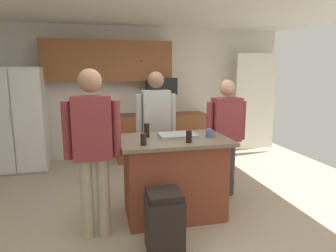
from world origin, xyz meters
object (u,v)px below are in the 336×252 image
person_host_foreground (226,130)px  person_guest_right (93,143)px  person_guest_by_door (156,124)px  microwave_over_range (161,86)px  glass_stout_tall (147,130)px  glass_pilsner (189,137)px  serving_tray (178,136)px  refrigerator (18,119)px  glass_dark_ale (143,139)px  trash_bin (164,222)px  kitchen_island (174,176)px  mug_blue_stoneware (209,133)px

person_host_foreground → person_guest_right: person_guest_right is taller
person_guest_by_door → microwave_over_range: bearing=160.9°
person_guest_right → glass_stout_tall: person_guest_right is taller
glass_pilsner → serving_tray: (-0.05, 0.28, -0.05)m
microwave_over_range → glass_pilsner: (-0.26, -2.67, -0.43)m
person_guest_by_door → person_guest_right: size_ratio=0.98×
refrigerator → person_guest_by_door: 2.66m
glass_dark_ale → glass_pilsner: (0.51, 0.00, 0.00)m
trash_bin → serving_tray: bearing=65.7°
kitchen_island → mug_blue_stoneware: size_ratio=10.58×
mug_blue_stoneware → refrigerator: bearing=138.5°
kitchen_island → serving_tray: size_ratio=2.90×
refrigerator → trash_bin: 3.64m
refrigerator → glass_dark_ale: size_ratio=14.60×
microwave_over_range → person_guest_right: bearing=-115.4°
person_guest_by_door → glass_pilsner: person_guest_by_door is taller
microwave_over_range → person_host_foreground: person_host_foreground is taller
refrigerator → mug_blue_stoneware: (2.65, -2.35, 0.10)m
serving_tray → trash_bin: (-0.33, -0.74, -0.68)m
kitchen_island → glass_pilsner: bearing=-66.2°
glass_dark_ale → glass_pilsner: size_ratio=0.93×
person_guest_right → serving_tray: 1.03m
mug_blue_stoneware → glass_stout_tall: glass_stout_tall is taller
mug_blue_stoneware → glass_dark_ale: (-0.82, -0.21, 0.01)m
kitchen_island → person_guest_right: person_guest_right is taller
refrigerator → microwave_over_range: bearing=2.6°
refrigerator → glass_pilsner: 3.46m
glass_stout_tall → trash_bin: size_ratio=0.27×
person_host_foreground → glass_dark_ale: size_ratio=13.13×
serving_tray → glass_stout_tall: bearing=166.1°
trash_bin → microwave_over_range: bearing=78.3°
glass_dark_ale → trash_bin: 0.86m
mug_blue_stoneware → glass_dark_ale: size_ratio=0.97×
mug_blue_stoneware → serving_tray: (-0.37, 0.07, -0.03)m
person_host_foreground → trash_bin: (-1.12, -1.10, -0.63)m
glass_pilsner → serving_tray: glass_pilsner is taller
person_guest_by_door → trash_bin: person_guest_by_door is taller
mug_blue_stoneware → glass_dark_ale: bearing=-165.8°
person_guest_right → kitchen_island: bearing=-0.0°
glass_stout_tall → person_guest_by_door: bearing=69.6°
refrigerator → microwave_over_range: refrigerator is taller
refrigerator → kitchen_island: refrigerator is taller
person_host_foreground → person_guest_right: (-1.76, -0.68, 0.09)m
person_guest_by_door → trash_bin: (-0.22, -1.47, -0.70)m
person_guest_by_door → mug_blue_stoneware: size_ratio=14.36×
person_guest_right → glass_pilsner: bearing=-14.9°
kitchen_island → trash_bin: 0.77m
trash_bin → glass_stout_tall: bearing=91.7°
glass_stout_tall → serving_tray: bearing=-13.9°
microwave_over_range → refrigerator: bearing=-177.4°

